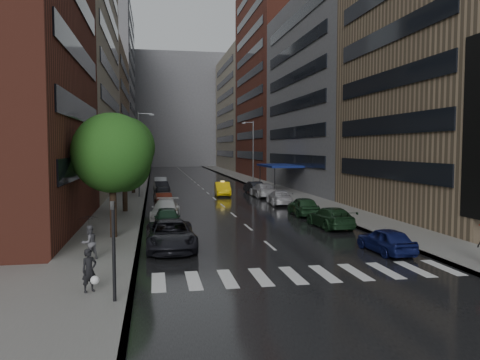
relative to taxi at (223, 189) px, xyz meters
name	(u,v)px	position (x,y,z in m)	size (l,w,h in m)	color
ground	(291,263)	(-1.30, -30.97, -0.76)	(220.00, 220.00, 0.00)	gray
road	(196,183)	(-1.30, 19.03, -0.75)	(14.00, 140.00, 0.01)	black
sidewalk_left	(135,183)	(-10.30, 19.03, -0.68)	(4.00, 140.00, 0.15)	gray
sidewalk_right	(254,182)	(7.70, 19.03, -0.68)	(4.00, 140.00, 0.15)	gray
crosswalk	(309,274)	(-1.10, -32.97, -0.74)	(13.15, 2.80, 0.01)	silver
buildings_left	(98,82)	(-16.30, 27.82, 15.23)	(8.00, 108.00, 38.00)	maroon
buildings_right	(280,90)	(13.69, 25.73, 14.28)	(8.05, 109.10, 36.00)	#937A5B
building_far	(175,111)	(-1.30, 87.03, 15.24)	(40.00, 14.00, 32.00)	slate
tree_near	(112,153)	(-9.90, -23.65, 4.31)	(4.65, 4.65, 7.41)	#382619
tree_mid	(124,147)	(-9.90, -12.34, 4.66)	(4.97, 4.97, 7.92)	#382619
tree_far	(133,152)	(-9.90, 3.62, 4.17)	(4.52, 4.52, 7.20)	#382619
taxi	(223,189)	(0.00, 0.00, 0.00)	(1.60, 4.58, 1.51)	yellow
parked_cars_left	(164,202)	(-6.70, -11.67, -0.03)	(2.61, 42.35, 1.54)	black
parked_cars_right	(288,201)	(4.10, -12.09, -0.04)	(2.28, 36.22, 1.52)	#10174C
ped_bag_walker	(90,271)	(-9.87, -34.25, 0.15)	(0.70, 0.64, 1.58)	black
ped_black_umbrella	(89,233)	(-10.55, -29.17, 0.64)	(1.00, 0.98, 2.09)	#545358
traffic_light	(114,241)	(-8.90, -35.47, 1.47)	(0.18, 0.15, 3.45)	black
street_lamp_left	(139,152)	(-9.03, -0.97, 4.13)	(1.74, 0.22, 9.00)	gray
street_lamp_right	(253,151)	(6.42, 14.03, 4.13)	(1.74, 0.22, 9.00)	gray
awning	(279,166)	(7.68, 4.03, 2.38)	(4.00, 8.00, 3.12)	navy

